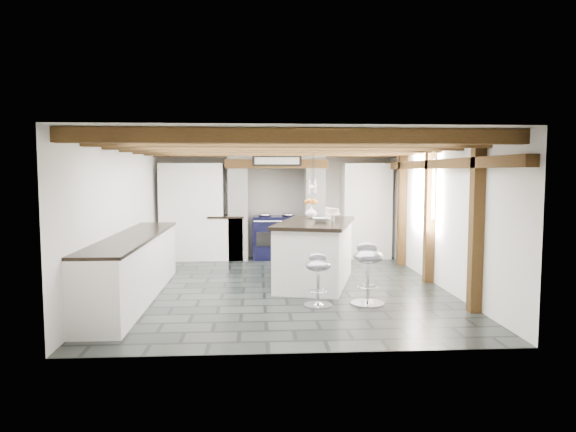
{
  "coord_description": "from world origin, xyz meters",
  "views": [
    {
      "loc": [
        -0.43,
        -8.03,
        1.84
      ],
      "look_at": [
        0.1,
        0.4,
        1.1
      ],
      "focal_mm": 32.0,
      "sensor_mm": 36.0,
      "label": 1
    }
  ],
  "objects": [
    {
      "name": "ground",
      "position": [
        0.0,
        0.0,
        0.0
      ],
      "size": [
        6.0,
        6.0,
        0.0
      ],
      "primitive_type": "plane",
      "color": "black",
      "rests_on": "ground"
    },
    {
      "name": "bar_stool_near",
      "position": [
        1.11,
        -1.16,
        0.53
      ],
      "size": [
        0.54,
        0.54,
        0.86
      ],
      "rotation": [
        0.0,
        0.0,
        -0.36
      ],
      "color": "silver",
      "rests_on": "ground"
    },
    {
      "name": "room_shell",
      "position": [
        -0.61,
        1.42,
        1.07
      ],
      "size": [
        6.0,
        6.03,
        6.0
      ],
      "color": "white",
      "rests_on": "ground"
    },
    {
      "name": "kitchen_island",
      "position": [
        0.54,
        0.23,
        0.53
      ],
      "size": [
        1.6,
        2.29,
        1.37
      ],
      "rotation": [
        0.0,
        0.0,
        -0.27
      ],
      "color": "white",
      "rests_on": "ground"
    },
    {
      "name": "range_cooker",
      "position": [
        0.0,
        2.68,
        0.47
      ],
      "size": [
        1.0,
        0.63,
        0.99
      ],
      "color": "black",
      "rests_on": "ground"
    },
    {
      "name": "bar_stool_far",
      "position": [
        0.41,
        -1.2,
        0.45
      ],
      "size": [
        0.42,
        0.42,
        0.72
      ],
      "rotation": [
        0.0,
        0.0,
        -0.22
      ],
      "color": "silver",
      "rests_on": "ground"
    }
  ]
}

